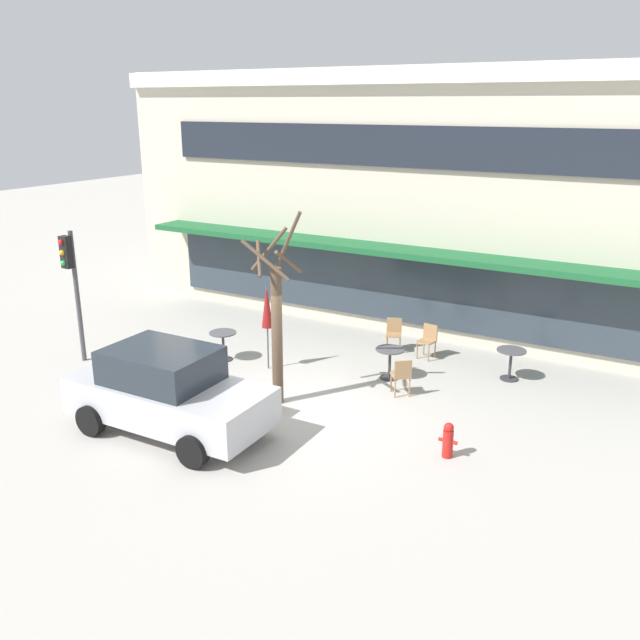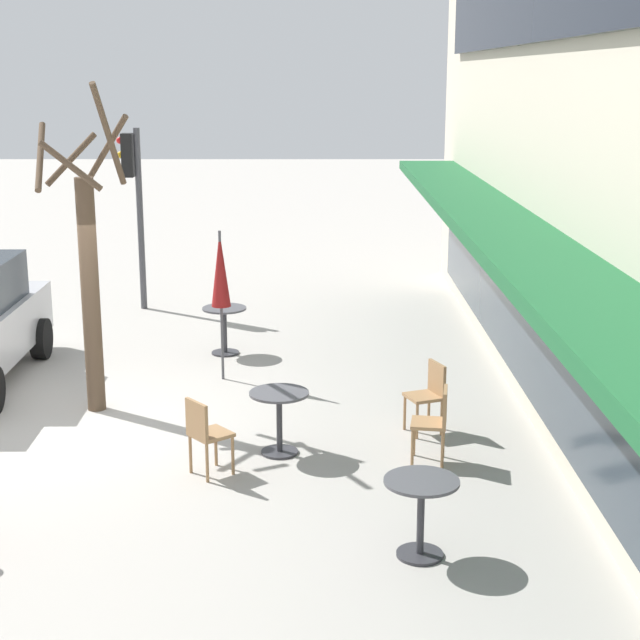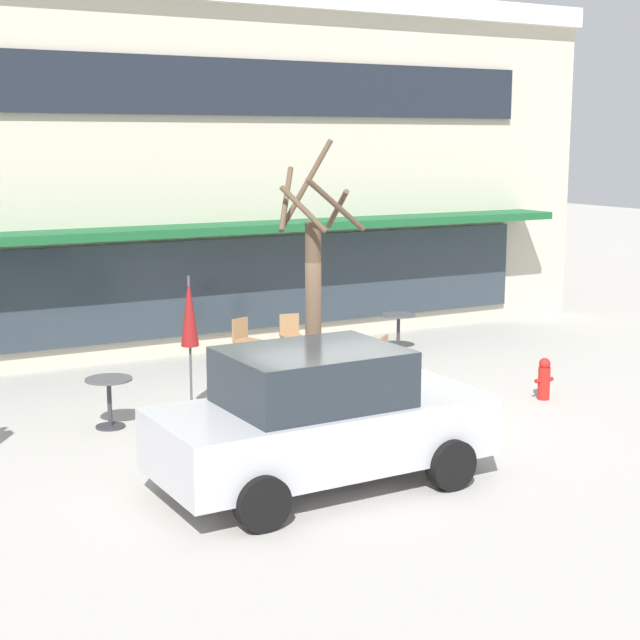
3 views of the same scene
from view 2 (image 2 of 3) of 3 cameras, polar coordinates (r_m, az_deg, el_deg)
ground_plane at (r=13.14m, az=-14.51°, el=-5.71°), size 80.00×80.00×0.00m
cafe_table_near_wall at (r=11.52m, az=-2.38°, el=-5.36°), size 0.70×0.70×0.76m
cafe_table_streetside at (r=9.20m, az=5.90°, el=-10.63°), size 0.70×0.70×0.76m
cafe_table_by_tree at (r=15.65m, az=-5.57°, el=-0.14°), size 0.70×0.70×0.76m
patio_umbrella_green_folded at (r=14.09m, az=-5.82°, el=2.90°), size 0.28×0.28×2.20m
cafe_chair_0 at (r=11.33m, az=6.73°, el=-5.74°), size 0.46×0.46×0.89m
cafe_chair_1 at (r=10.96m, az=-6.70°, el=-6.43°), size 0.56×0.56×0.89m
cafe_chair_2 at (r=12.26m, az=6.37°, el=-4.17°), size 0.52×0.52×0.89m
street_tree at (r=13.01m, az=-13.29°, el=2.71°), size 1.23×1.24×4.27m
traffic_light_pole at (r=18.67m, az=-10.79°, el=7.55°), size 0.26×0.44×3.40m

